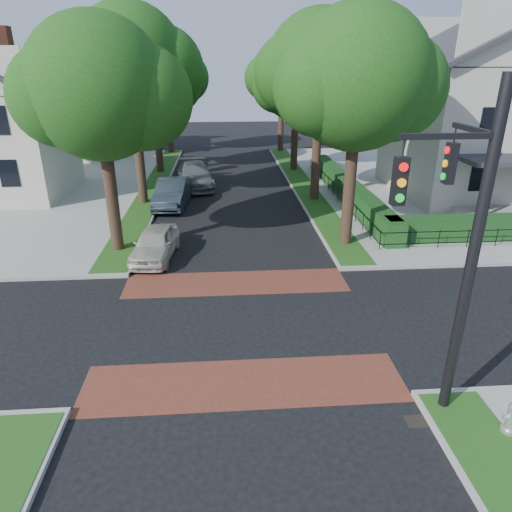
{
  "coord_description": "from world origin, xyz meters",
  "views": [
    {
      "loc": [
        -0.43,
        -13.6,
        8.28
      ],
      "look_at": [
        0.74,
        2.19,
        1.6
      ],
      "focal_mm": 32.0,
      "sensor_mm": 36.0,
      "label": 1
    }
  ],
  "objects_px": {
    "fire_hydrant": "(512,418)",
    "traffic_signal": "(463,237)",
    "parked_car_rear": "(195,175)",
    "parked_car_front": "(155,243)",
    "parked_car_middle": "(172,193)"
  },
  "relations": [
    {
      "from": "traffic_signal",
      "to": "fire_hydrant",
      "type": "xyz_separation_m",
      "value": [
        1.34,
        -1.23,
        -4.13
      ]
    },
    {
      "from": "fire_hydrant",
      "to": "traffic_signal",
      "type": "bearing_deg",
      "value": 147.85
    },
    {
      "from": "parked_car_front",
      "to": "parked_car_rear",
      "type": "distance_m",
      "value": 13.23
    },
    {
      "from": "parked_car_front",
      "to": "parked_car_rear",
      "type": "xyz_separation_m",
      "value": [
        1.18,
        13.18,
        0.13
      ]
    },
    {
      "from": "parked_car_middle",
      "to": "parked_car_rear",
      "type": "height_order",
      "value": "parked_car_rear"
    },
    {
      "from": "parked_car_front",
      "to": "parked_car_middle",
      "type": "height_order",
      "value": "parked_car_middle"
    },
    {
      "from": "traffic_signal",
      "to": "parked_car_middle",
      "type": "relative_size",
      "value": 1.57
    },
    {
      "from": "parked_car_rear",
      "to": "fire_hydrant",
      "type": "bearing_deg",
      "value": -77.92
    },
    {
      "from": "parked_car_rear",
      "to": "parked_car_front",
      "type": "bearing_deg",
      "value": -102.15
    },
    {
      "from": "parked_car_front",
      "to": "fire_hydrant",
      "type": "height_order",
      "value": "parked_car_front"
    },
    {
      "from": "fire_hydrant",
      "to": "parked_car_middle",
      "type": "bearing_deg",
      "value": 126.59
    },
    {
      "from": "traffic_signal",
      "to": "parked_car_front",
      "type": "height_order",
      "value": "traffic_signal"
    },
    {
      "from": "traffic_signal",
      "to": "parked_car_front",
      "type": "bearing_deg",
      "value": 128.87
    },
    {
      "from": "parked_car_front",
      "to": "parked_car_middle",
      "type": "relative_size",
      "value": 0.82
    },
    {
      "from": "parked_car_rear",
      "to": "fire_hydrant",
      "type": "relative_size",
      "value": 6.62
    }
  ]
}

